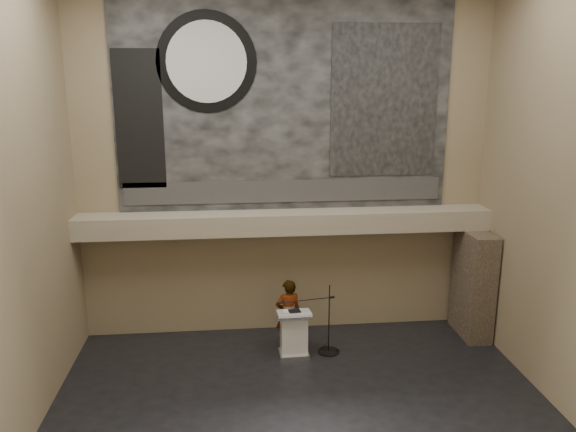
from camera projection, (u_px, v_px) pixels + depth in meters
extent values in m
plane|color=black|center=(305.00, 416.00, 10.84)|extent=(10.00, 10.00, 0.00)
cube|color=#877355|center=(285.00, 166.00, 13.67)|extent=(10.00, 0.02, 8.50)
cube|color=#877355|center=(356.00, 284.00, 5.95)|extent=(10.00, 0.02, 8.50)
cube|color=#877355|center=(8.00, 209.00, 9.32)|extent=(0.02, 8.00, 8.50)
cube|color=#877355|center=(576.00, 196.00, 10.29)|extent=(0.02, 8.00, 8.50)
cube|color=gray|center=(286.00, 222.00, 13.60)|extent=(10.00, 0.80, 0.50)
cylinder|color=#B2893D|center=(220.00, 235.00, 13.46)|extent=(0.04, 0.04, 0.06)
cylinder|color=#B2893D|center=(363.00, 232.00, 13.80)|extent=(0.04, 0.04, 0.06)
cube|color=black|center=(285.00, 106.00, 13.29)|extent=(8.00, 0.05, 5.00)
cube|color=#2E2E2E|center=(285.00, 191.00, 13.75)|extent=(7.76, 0.02, 0.55)
cylinder|color=black|center=(207.00, 62.00, 12.83)|extent=(2.30, 0.02, 2.30)
cylinder|color=silver|center=(207.00, 62.00, 12.81)|extent=(1.84, 0.02, 1.84)
cube|color=black|center=(384.00, 101.00, 13.46)|extent=(2.60, 0.02, 3.60)
cube|color=black|center=(139.00, 120.00, 12.99)|extent=(1.10, 0.02, 3.20)
cube|color=#3D3025|center=(473.00, 284.00, 14.01)|extent=(0.60, 1.40, 2.70)
cube|color=silver|center=(294.00, 353.00, 13.22)|extent=(0.71, 0.54, 0.08)
cube|color=white|center=(294.00, 333.00, 13.09)|extent=(0.62, 0.44, 0.96)
cube|color=white|center=(294.00, 313.00, 12.95)|extent=(0.79, 0.57, 0.14)
cube|color=black|center=(295.00, 311.00, 12.94)|extent=(0.30, 0.25, 0.04)
cube|color=white|center=(289.00, 312.00, 12.92)|extent=(0.23, 0.32, 0.00)
imported|color=beige|center=(288.00, 314.00, 13.41)|extent=(0.69, 0.52, 1.72)
cylinder|color=black|center=(328.00, 351.00, 13.37)|extent=(0.52, 0.52, 0.02)
cylinder|color=black|center=(329.00, 319.00, 13.17)|extent=(0.03, 0.03, 1.70)
cylinder|color=black|center=(305.00, 300.00, 12.88)|extent=(1.30, 0.25, 0.02)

